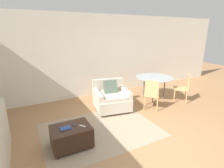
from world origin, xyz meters
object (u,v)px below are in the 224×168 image
tv_remote_secondary (83,126)px  ottoman (71,136)px  dining_table (155,79)px  book_stack (66,128)px  armchair (111,98)px  dining_chair_near_left (152,93)px  tv_remote_primary (74,125)px  dining_chair_near_right (184,86)px

tv_remote_secondary → ottoman: bearing=160.2°
ottoman → dining_table: bearing=21.9°
book_stack → tv_remote_secondary: (0.31, -0.07, -0.00)m
armchair → dining_table: armchair is taller
dining_chair_near_left → tv_remote_primary: bearing=-166.8°
tv_remote_primary → dining_chair_near_right: 3.76m
armchair → book_stack: (-1.60, -1.21, 0.10)m
dining_chair_near_right → dining_chair_near_left: bearing=180.0°
tv_remote_primary → dining_chair_near_right: (3.71, 0.57, 0.09)m
tv_remote_primary → tv_remote_secondary: bearing=-43.6°
ottoman → dining_chair_near_left: bearing=13.8°
ottoman → dining_chair_near_left: size_ratio=0.83×
ottoman → book_stack: size_ratio=3.68×
dining_chair_near_right → tv_remote_secondary: bearing=-169.1°
armchair → dining_chair_near_right: bearing=-14.5°
ottoman → dining_table: 3.42m
ottoman → dining_chair_near_right: bearing=9.2°
tv_remote_primary → dining_chair_near_left: (2.41, 0.57, 0.09)m
armchair → dining_table: bearing=2.1°
ottoman → dining_chair_near_left: dining_chair_near_left is taller
armchair → ottoman: (-1.50, -1.20, -0.10)m
book_stack → dining_chair_near_right: dining_chair_near_right is taller
ottoman → book_stack: book_stack is taller
ottoman → tv_remote_primary: size_ratio=5.36×
tv_remote_primary → dining_chair_near_left: bearing=13.2°
tv_remote_secondary → dining_chair_near_right: 3.65m
dining_chair_near_left → dining_chair_near_right: 1.31m
book_stack → dining_chair_near_right: bearing=9.1°
armchair → ottoman: bearing=-141.2°
armchair → dining_chair_near_right: (2.30, -0.59, 0.19)m
tv_remote_secondary → dining_chair_near_left: (2.28, 0.69, 0.09)m
ottoman → armchair: bearing=38.8°
dining_chair_near_left → dining_chair_near_right: (1.31, 0.00, 0.00)m
dining_table → book_stack: bearing=-158.5°
book_stack → dining_chair_near_left: bearing=13.5°
dining_chair_near_left → dining_chair_near_right: bearing=0.0°
ottoman → tv_remote_primary: 0.22m
tv_remote_primary → tv_remote_secondary: 0.18m
tv_remote_primary → dining_chair_near_left: dining_chair_near_left is taller
dining_table → dining_chair_near_right: dining_chair_near_right is taller
book_stack → dining_chair_near_right: 3.94m
book_stack → tv_remote_primary: bearing=16.8°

